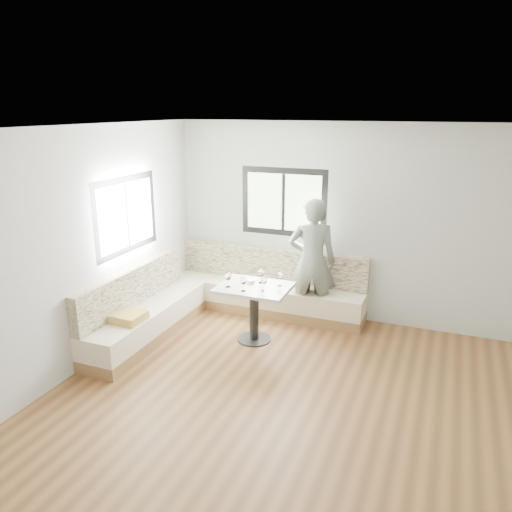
{
  "coord_description": "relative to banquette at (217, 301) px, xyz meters",
  "views": [
    {
      "loc": [
        1.39,
        -4.31,
        2.99
      ],
      "look_at": [
        -0.9,
        1.4,
        1.14
      ],
      "focal_mm": 35.0,
      "sensor_mm": 36.0,
      "label": 1
    }
  ],
  "objects": [
    {
      "name": "wine_glass_c",
      "position": [
        0.88,
        -0.44,
        0.56
      ],
      "size": [
        0.09,
        0.09,
        0.19
      ],
      "color": "white",
      "rests_on": "table"
    },
    {
      "name": "banquette",
      "position": [
        0.0,
        0.0,
        0.0
      ],
      "size": [
        2.9,
        2.8,
        0.95
      ],
      "color": "brown",
      "rests_on": "ground"
    },
    {
      "name": "table",
      "position": [
        0.7,
        -0.33,
        0.24
      ],
      "size": [
        0.93,
        0.73,
        0.76
      ],
      "rotation": [
        0.0,
        0.0,
        0.01
      ],
      "color": "black",
      "rests_on": "ground"
    },
    {
      "name": "wine_glass_a",
      "position": [
        0.41,
        -0.48,
        0.56
      ],
      "size": [
        0.09,
        0.09,
        0.19
      ],
      "color": "white",
      "rests_on": "table"
    },
    {
      "name": "wine_glass_d",
      "position": [
        0.74,
        -0.19,
        0.56
      ],
      "size": [
        0.09,
        0.09,
        0.19
      ],
      "color": "white",
      "rests_on": "table"
    },
    {
      "name": "wine_glass_e",
      "position": [
        1.01,
        -0.2,
        0.56
      ],
      "size": [
        0.09,
        0.09,
        0.19
      ],
      "color": "white",
      "rests_on": "table"
    },
    {
      "name": "olive_ramekin",
      "position": [
        0.62,
        -0.23,
        0.45
      ],
      "size": [
        0.11,
        0.11,
        0.04
      ],
      "color": "white",
      "rests_on": "table"
    },
    {
      "name": "room",
      "position": [
        1.51,
        -1.55,
        1.08
      ],
      "size": [
        5.01,
        5.01,
        2.81
      ],
      "color": "brown",
      "rests_on": "ground"
    },
    {
      "name": "person",
      "position": [
        1.24,
        0.51,
        0.58
      ],
      "size": [
        0.76,
        0.6,
        1.82
      ],
      "primitive_type": "imported",
      "rotation": [
        0.0,
        0.0,
        3.42
      ],
      "color": "slate",
      "rests_on": "ground"
    },
    {
      "name": "wine_glass_b",
      "position": [
        0.65,
        -0.55,
        0.56
      ],
      "size": [
        0.09,
        0.09,
        0.19
      ],
      "color": "white",
      "rests_on": "table"
    }
  ]
}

